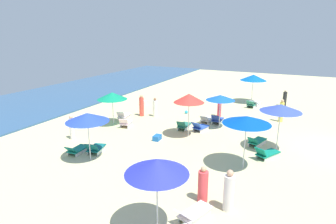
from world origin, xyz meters
TOP-DOWN VIEW (x-y plane):
  - ocean at (0.00, 24.52)m, footprint 60.00×10.96m
  - umbrella_0 at (-1.69, 14.14)m, footprint 2.08×2.08m
  - lounge_chair_0_0 at (-1.68, 13.11)m, footprint 1.33×0.93m
  - lounge_chair_0_1 at (-0.25, 14.27)m, footprint 1.52×0.88m
  - umbrella_1 at (-6.86, 11.74)m, footprint 2.16×2.16m
  - lounge_chair_1_0 at (-6.56, 12.95)m, footprint 1.37×0.69m
  - lounge_chair_1_1 at (-6.05, 12.10)m, footprint 1.41×0.97m
  - umbrella_2 at (1.01, 7.19)m, footprint 1.94×1.94m
  - lounge_chair_2_0 at (1.78, 7.55)m, footprint 1.29×0.64m
  - lounge_chair_2_1 at (1.82, 8.36)m, footprint 1.44×0.69m
  - umbrella_3 at (-1.37, 3.22)m, footprint 2.18×2.18m
  - lounge_chair_3_0 at (-2.60, 3.58)m, footprint 1.61×1.25m
  - lounge_chair_3_1 at (-1.13, 4.33)m, footprint 1.54×0.96m
  - umbrella_4 at (9.26, 6.46)m, footprint 2.37×2.37m
  - lounge_chair_4_0 at (7.62, 6.13)m, footprint 1.40×0.87m
  - lounge_chair_4_1 at (8.30, 5.97)m, footprint 1.56×0.87m
  - umbrella_5 at (-4.34, 4.45)m, footprint 2.24×2.24m
  - umbrella_6 at (-10.14, 6.05)m, footprint 2.03×2.03m
  - lounge_chair_6_1 at (-9.01, 5.22)m, footprint 1.60×1.01m
  - umbrella_7 at (-1.54, 8.45)m, footprint 1.90×1.90m
  - lounge_chair_7_0 at (-0.38, 9.26)m, footprint 1.42×0.64m
  - lounge_chair_7_1 at (-0.17, 8.16)m, footprint 1.43×0.96m
  - beachgoer_0 at (9.29, 3.62)m, footprint 0.46×0.46m
  - beachgoer_1 at (-7.93, 4.27)m, footprint 0.45×0.45m
  - beachgoer_2 at (3.62, 7.95)m, footprint 0.43×0.43m
  - beachgoer_3 at (1.07, 13.47)m, footprint 0.44×0.44m
  - beachgoer_4 at (-5.07, 14.70)m, footprint 0.42×0.42m
  - beachgoer_5 at (4.31, 3.49)m, footprint 0.42×0.42m
  - beachgoer_6 at (1.38, 12.43)m, footprint 0.44×0.44m
  - beachgoer_7 at (-7.79, 5.31)m, footprint 0.54×0.54m
  - cooler_box_0 at (-2.93, 9.94)m, footprint 0.60×0.41m
  - cooler_box_1 at (4.14, 15.19)m, footprint 0.40×0.61m
  - beach_ball_2 at (3.23, 10.56)m, footprint 0.26×0.26m

SIDE VIEW (x-z plane):
  - ocean at x=0.00m, z-range 0.00..0.12m
  - beach_ball_2 at x=3.23m, z-range 0.00..0.26m
  - cooler_box_0 at x=-2.93m, z-range 0.00..0.31m
  - cooler_box_1 at x=4.14m, z-range 0.00..0.38m
  - lounge_chair_4_1 at x=8.30m, z-range -0.07..0.51m
  - lounge_chair_1_0 at x=-6.56m, z-range -0.07..0.51m
  - lounge_chair_2_1 at x=1.82m, z-range -0.07..0.52m
  - lounge_chair_3_0 at x=-2.60m, z-range -0.11..0.59m
  - lounge_chair_0_1 at x=-0.25m, z-range -0.10..0.60m
  - lounge_chair_4_0 at x=7.62m, z-range -0.09..0.59m
  - lounge_chair_6_1 at x=-9.01m, z-range -0.07..0.58m
  - lounge_chair_1_1 at x=-6.05m, z-range -0.10..0.61m
  - lounge_chair_3_1 at x=-1.13m, z-range -0.07..0.58m
  - lounge_chair_7_0 at x=-0.38m, z-range -0.09..0.61m
  - lounge_chair_7_1 at x=-0.17m, z-range -0.09..0.61m
  - lounge_chair_0_0 at x=-1.68m, z-range -0.08..0.63m
  - lounge_chair_2_0 at x=1.78m, z-range -0.09..0.67m
  - beachgoer_7 at x=-7.79m, z-range -0.07..1.41m
  - beachgoer_0 at x=9.29m, z-range -0.05..1.43m
  - beachgoer_6 at x=1.38m, z-range -0.06..1.44m
  - beachgoer_2 at x=3.62m, z-range -0.05..1.44m
  - beachgoer_4 at x=-5.07m, z-range -0.04..1.53m
  - beachgoer_1 at x=-7.93m, z-range -0.07..1.58m
  - beachgoer_3 at x=1.07m, z-range -0.05..1.66m
  - beachgoer_5 at x=4.31m, z-range -0.04..1.65m
  - umbrella_0 at x=-1.69m, z-range 0.93..3.28m
  - umbrella_2 at x=1.01m, z-range 0.97..3.28m
  - umbrella_1 at x=-6.86m, z-range 1.04..3.57m
  - umbrella_4 at x=9.26m, z-range 1.05..3.69m
  - umbrella_6 at x=-10.14m, z-range 1.07..3.73m
  - umbrella_3 at x=-1.37m, z-range 1.13..3.79m
  - umbrella_5 at x=-4.34m, z-range 1.14..3.79m
  - umbrella_7 at x=-1.54m, z-range 1.11..3.89m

